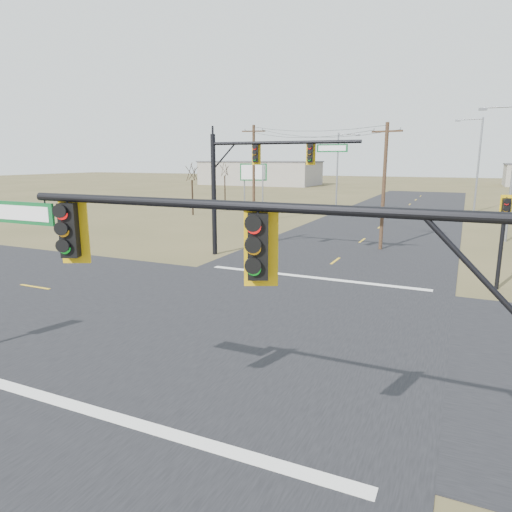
{
  "coord_description": "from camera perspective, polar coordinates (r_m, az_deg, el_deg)",
  "views": [
    {
      "loc": [
        7.04,
        -15.23,
        6.22
      ],
      "look_at": [
        -0.4,
        1.0,
        2.42
      ],
      "focal_mm": 32.0,
      "sensor_mm": 36.0,
      "label": 1
    }
  ],
  "objects": [
    {
      "name": "mast_arm_near",
      "position": [
        7.3,
        -0.29,
        -1.94
      ],
      "size": [
        10.32,
        0.59,
        6.1
      ],
      "rotation": [
        0.0,
        0.0,
        0.42
      ],
      "color": "black",
      "rests_on": "ground"
    },
    {
      "name": "bare_tree_a",
      "position": [
        52.31,
        -8.04,
        10.43
      ],
      "size": [
        2.57,
        2.57,
        6.18
      ],
      "rotation": [
        0.0,
        0.0,
        0.02
      ],
      "color": "black",
      "rests_on": "ground"
    },
    {
      "name": "streetlight_b",
      "position": [
        60.6,
        25.86,
        10.78
      ],
      "size": [
        3.05,
        0.32,
        10.97
      ],
      "rotation": [
        0.0,
        0.0,
        0.08
      ],
      "color": "gray",
      "rests_on": "ground"
    },
    {
      "name": "stop_bar_far",
      "position": [
        24.58,
        7.18,
        -2.68
      ],
      "size": [
        12.0,
        0.4,
        0.01
      ],
      "primitive_type": "cube",
      "color": "silver",
      "rests_on": "road_ns"
    },
    {
      "name": "warehouse_left",
      "position": [
        115.31,
        0.54,
        10.28
      ],
      "size": [
        28.0,
        14.0,
        5.5
      ],
      "primitive_type": "cube",
      "color": "gray",
      "rests_on": "ground"
    },
    {
      "name": "road_ew",
      "position": [
        17.89,
        -0.18,
        -8.31
      ],
      "size": [
        160.0,
        14.0,
        0.02
      ],
      "primitive_type": "cube",
      "color": "black",
      "rests_on": "ground"
    },
    {
      "name": "road_ns",
      "position": [
        17.89,
        -0.18,
        -8.3
      ],
      "size": [
        14.0,
        160.0,
        0.02
      ],
      "primitive_type": "cube",
      "color": "black",
      "rests_on": "ground"
    },
    {
      "name": "pedestal_signal_ne",
      "position": [
        24.52,
        28.59,
        3.8
      ],
      "size": [
        0.67,
        0.59,
        4.62
      ],
      "rotation": [
        0.0,
        0.0,
        0.4
      ],
      "color": "black",
      "rests_on": "ground"
    },
    {
      "name": "utility_pole_near",
      "position": [
        32.72,
        15.7,
        8.59
      ],
      "size": [
        2.1,
        0.52,
        8.65
      ],
      "rotation": [
        0.0,
        0.0,
        -0.19
      ],
      "color": "#49351F",
      "rests_on": "ground"
    },
    {
      "name": "streetlight_a",
      "position": [
        39.56,
        29.19,
        9.79
      ],
      "size": [
        2.85,
        0.37,
        10.19
      ],
      "rotation": [
        0.0,
        0.0,
        0.23
      ],
      "color": "gray",
      "rests_on": "ground"
    },
    {
      "name": "utility_pole_far",
      "position": [
        45.8,
        -0.29,
        10.39
      ],
      "size": [
        2.29,
        0.59,
        9.48
      ],
      "rotation": [
        0.0,
        0.0,
        0.21
      ],
      "color": "#49351F",
      "rests_on": "ground"
    },
    {
      "name": "bare_tree_b",
      "position": [
        66.16,
        -3.94,
        10.76
      ],
      "size": [
        2.82,
        2.82,
        6.02
      ],
      "rotation": [
        0.0,
        0.0,
        0.22
      ],
      "color": "black",
      "rests_on": "ground"
    },
    {
      "name": "stop_bar_near",
      "position": [
        12.15,
        -16.1,
        -19.14
      ],
      "size": [
        12.0,
        0.4,
        0.01
      ],
      "primitive_type": "cube",
      "color": "silver",
      "rests_on": "road_ns"
    },
    {
      "name": "mast_arm_far",
      "position": [
        28.72,
        -0.38,
        10.73
      ],
      "size": [
        9.61,
        0.53,
        7.79
      ],
      "rotation": [
        0.0,
        0.0,
        0.26
      ],
      "color": "black",
      "rests_on": "ground"
    },
    {
      "name": "streetlight_c",
      "position": [
        54.28,
        10.33,
        10.68
      ],
      "size": [
        2.57,
        0.39,
        9.17
      ],
      "rotation": [
        0.0,
        0.0,
        0.35
      ],
      "color": "gray",
      "rests_on": "ground"
    },
    {
      "name": "ground",
      "position": [
        17.89,
        -0.18,
        -8.34
      ],
      "size": [
        320.0,
        320.0,
        0.0
      ],
      "primitive_type": "plane",
      "color": "brown",
      "rests_on": "ground"
    },
    {
      "name": "highway_sign",
      "position": [
        52.52,
        -0.32,
        9.68
      ],
      "size": [
        2.97,
        0.91,
        5.75
      ],
      "rotation": [
        0.0,
        0.0,
        0.28
      ],
      "color": "gray",
      "rests_on": "ground"
    }
  ]
}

